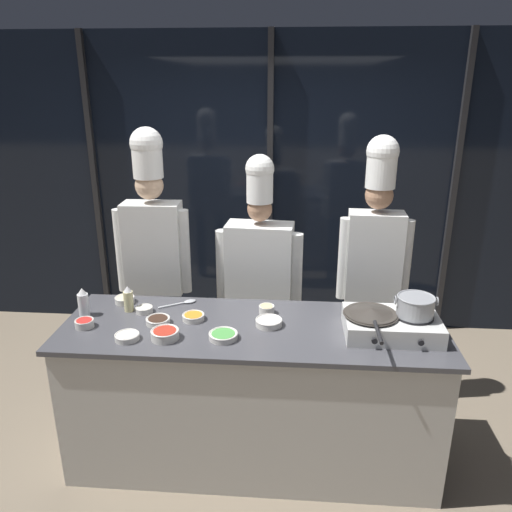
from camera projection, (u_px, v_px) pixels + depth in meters
name	position (u px, v px, depth m)	size (l,w,h in m)	color
ground_plane	(253.00, 453.00, 3.24)	(24.00, 24.00, 0.00)	#7F705B
window_wall_back	(270.00, 188.00, 4.58)	(5.76, 0.09, 2.70)	black
demo_counter	(253.00, 393.00, 3.08)	(2.26, 0.76, 0.92)	beige
portable_stove	(391.00, 325.00, 2.82)	(0.53, 0.38, 0.12)	silver
frying_pan	(371.00, 312.00, 2.80)	(0.31, 0.54, 0.04)	#38332D
stock_pot	(416.00, 306.00, 2.77)	(0.24, 0.21, 0.12)	#93969B
squeeze_bottle_clear	(83.00, 303.00, 3.04)	(0.06, 0.06, 0.18)	white
squeeze_bottle_oil	(128.00, 299.00, 3.10)	(0.06, 0.06, 0.17)	beige
prep_bowl_bell_pepper	(84.00, 323.00, 2.91)	(0.11, 0.11, 0.05)	silver
prep_bowl_onion	(127.00, 336.00, 2.77)	(0.14, 0.14, 0.04)	silver
prep_bowl_soy_glaze	(158.00, 320.00, 2.95)	(0.14, 0.14, 0.04)	silver
prep_bowl_chili_flakes	(165.00, 334.00, 2.78)	(0.16, 0.16, 0.05)	silver
prep_bowl_carrots	(193.00, 317.00, 3.00)	(0.13, 0.13, 0.04)	silver
prep_bowl_scallions	(223.00, 335.00, 2.78)	(0.16, 0.16, 0.04)	silver
prep_bowl_ginger	(267.00, 309.00, 3.08)	(0.10, 0.10, 0.05)	silver
prep_bowl_rice	(269.00, 322.00, 2.93)	(0.16, 0.16, 0.04)	silver
prep_bowl_garlic	(144.00, 309.00, 3.10)	(0.11, 0.11, 0.04)	silver
prep_bowl_noodles	(125.00, 299.00, 3.23)	(0.13, 0.13, 0.04)	silver
serving_spoon_slotted	(185.00, 302.00, 3.22)	(0.23, 0.16, 0.02)	#B2B5BA
chef_head	(153.00, 244.00, 3.57)	(0.54, 0.22, 2.00)	#232326
chef_sous	(259.00, 267.00, 3.62)	(0.63, 0.28, 1.82)	#2D3856
chef_line	(375.00, 250.00, 3.48)	(0.50, 0.21, 1.96)	#2D3856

